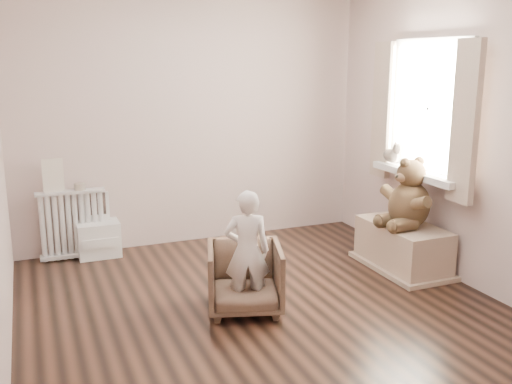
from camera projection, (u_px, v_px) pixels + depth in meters
name	position (u px, v px, depth m)	size (l,w,h in m)	color
floor	(260.00, 305.00, 4.47)	(3.60, 3.60, 0.01)	black
back_wall	(192.00, 117.00, 5.80)	(3.60, 0.02, 2.60)	beige
front_wall	(414.00, 193.00, 2.55)	(3.60, 0.02, 2.60)	beige
right_wall	(456.00, 129.00, 4.83)	(0.02, 3.60, 2.60)	beige
window	(430.00, 109.00, 5.06)	(0.03, 0.90, 1.10)	white
window_sill	(418.00, 174.00, 5.16)	(0.22, 1.10, 0.06)	silver
curtain_left	(465.00, 123.00, 4.51)	(0.06, 0.26, 1.30)	#C6B29A
curtain_right	(382.00, 111.00, 5.54)	(0.06, 0.26, 1.30)	#C6B29A
radiator	(72.00, 219.00, 5.44)	(0.64, 0.12, 0.67)	silver
paper_doll	(53.00, 175.00, 5.29)	(0.19, 0.02, 0.31)	beige
tin_a	(80.00, 187.00, 5.40)	(0.10, 0.10, 0.06)	#A59E8C
toy_vanity	(98.00, 229.00, 5.52)	(0.40, 0.28, 0.62)	silver
armchair	(245.00, 278.00, 4.33)	(0.55, 0.57, 0.52)	brown
child	(247.00, 251.00, 4.23)	(0.34, 0.22, 0.94)	silver
toy_bench	(402.00, 247.00, 5.21)	(0.47, 0.89, 0.42)	tan
teddy_bear	(410.00, 199.00, 5.05)	(0.50, 0.39, 0.62)	#3D2C1A
plush_cat	(392.00, 153.00, 5.47)	(0.15, 0.25, 0.21)	#665D55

